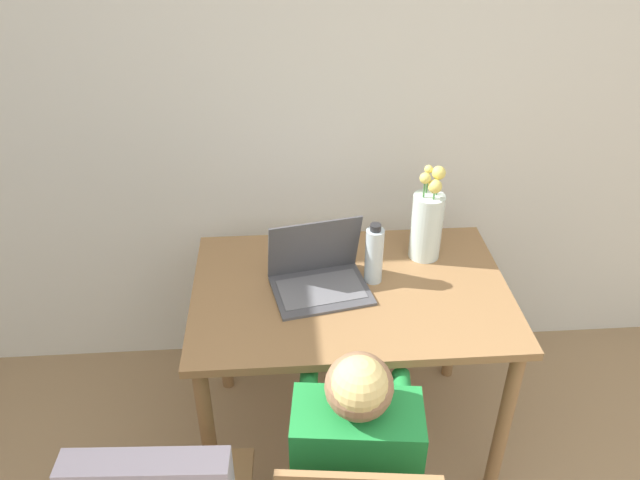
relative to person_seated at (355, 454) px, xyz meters
The scene contains 6 objects.
wall_back 1.35m from the person_seated, 81.49° to the left, with size 6.40×0.05×2.50m.
dining_table 0.61m from the person_seated, 84.96° to the left, with size 1.10×0.73×0.76m.
person_seated is the anchor object (origin of this frame).
laptop 0.66m from the person_seated, 95.29° to the left, with size 0.37×0.30×0.25m.
flower_vase 0.90m from the person_seated, 66.17° to the left, with size 0.12×0.12×0.36m.
water_bottle 0.70m from the person_seated, 78.15° to the left, with size 0.06×0.06×0.23m.
Camera 1 is at (-0.35, -0.08, 2.07)m, focal length 35.00 mm.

